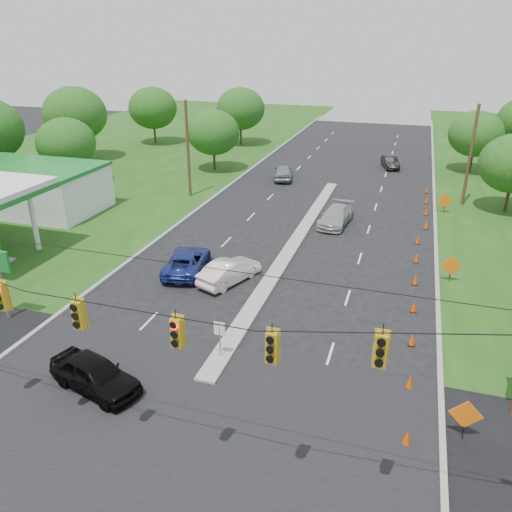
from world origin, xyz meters
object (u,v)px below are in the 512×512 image
(white_sedan, at_px, (229,271))
(blue_pickup, at_px, (187,261))
(black_sedan, at_px, (95,374))
(gas_station, at_px, (20,187))

(white_sedan, height_order, blue_pickup, white_sedan)
(black_sedan, relative_size, blue_pickup, 0.87)
(gas_station, relative_size, black_sedan, 4.34)
(gas_station, bearing_deg, white_sedan, -16.77)
(white_sedan, relative_size, blue_pickup, 0.87)
(white_sedan, xyz_separation_m, blue_pickup, (-3.20, 0.61, -0.02))
(black_sedan, xyz_separation_m, white_sedan, (1.96, 11.57, -0.02))
(gas_station, height_order, blue_pickup, gas_station)
(gas_station, height_order, black_sedan, gas_station)
(black_sedan, height_order, blue_pickup, black_sedan)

